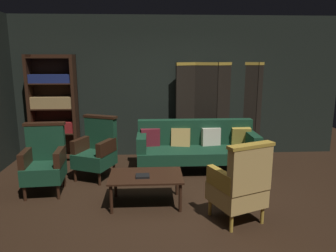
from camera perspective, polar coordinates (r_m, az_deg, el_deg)
ground_plane at (r=4.59m, az=0.56°, el=-13.83°), size 10.00×10.00×0.00m
back_wall at (r=6.60m, az=-0.79°, el=6.86°), size 7.20×0.10×2.80m
folding_screen at (r=6.74m, az=10.08°, el=3.22°), size 2.09×0.46×1.90m
bookshelf at (r=6.65m, az=-19.55°, el=3.21°), size 0.90×0.32×2.05m
velvet_couch at (r=5.84m, az=5.05°, el=-3.32°), size 2.12×0.78×0.88m
coffee_table at (r=4.51m, az=-3.92°, el=-9.18°), size 1.00×0.64×0.42m
armchair_gilt_accent at (r=4.09m, az=12.60°, el=-10.02°), size 0.75×0.75×1.04m
armchair_wing_left at (r=5.18m, az=-20.95°, el=-5.74°), size 0.62×0.62×1.04m
armchair_wing_right at (r=5.55m, az=-12.55°, el=-4.04°), size 0.76×0.76×1.04m
book_black_cloth at (r=4.42m, az=-4.51°, el=-8.77°), size 0.19×0.16×0.03m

